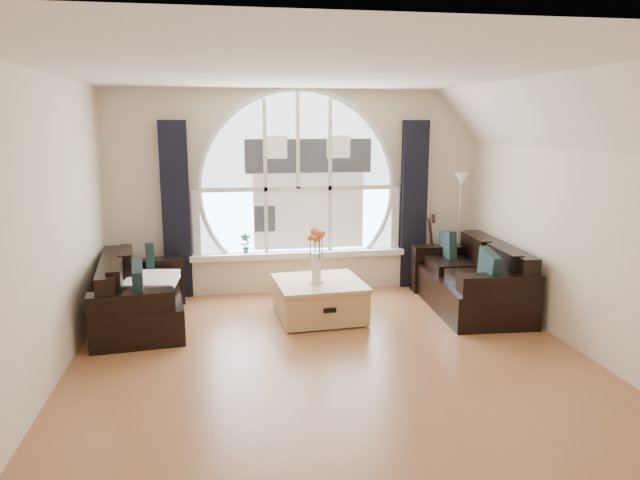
{
  "coord_description": "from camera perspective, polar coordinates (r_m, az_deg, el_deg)",
  "views": [
    {
      "loc": [
        -1.01,
        -5.13,
        2.27
      ],
      "look_at": [
        0.0,
        0.9,
        1.05
      ],
      "focal_mm": 33.17,
      "sensor_mm": 36.0,
      "label": 1
    }
  ],
  "objects": [
    {
      "name": "ground",
      "position": [
        5.7,
        1.52,
        -12.2
      ],
      "size": [
        5.0,
        5.5,
        0.01
      ],
      "primitive_type": "cube",
      "color": "brown",
      "rests_on": "ground"
    },
    {
      "name": "ceiling",
      "position": [
        5.24,
        1.68,
        15.99
      ],
      "size": [
        5.0,
        5.5,
        0.01
      ],
      "primitive_type": "cube",
      "color": "silver",
      "rests_on": "ground"
    },
    {
      "name": "wall_back",
      "position": [
        7.99,
        -2.19,
        4.68
      ],
      "size": [
        5.0,
        0.01,
        2.7
      ],
      "primitive_type": "cube",
      "color": "beige",
      "rests_on": "ground"
    },
    {
      "name": "wall_front",
      "position": [
        2.74,
        12.8,
        -8.63
      ],
      "size": [
        5.0,
        0.01,
        2.7
      ],
      "primitive_type": "cube",
      "color": "beige",
      "rests_on": "ground"
    },
    {
      "name": "wall_left",
      "position": [
        5.42,
        -25.32,
        0.42
      ],
      "size": [
        0.01,
        5.5,
        2.7
      ],
      "primitive_type": "cube",
      "color": "beige",
      "rests_on": "ground"
    },
    {
      "name": "wall_right",
      "position": [
        6.28,
        24.62,
        1.83
      ],
      "size": [
        0.01,
        5.5,
        2.7
      ],
      "primitive_type": "cube",
      "color": "beige",
      "rests_on": "ground"
    },
    {
      "name": "attic_slope",
      "position": [
        6.05,
        23.0,
        11.17
      ],
      "size": [
        0.92,
        5.5,
        0.72
      ],
      "primitive_type": "cube",
      "color": "silver",
      "rests_on": "ground"
    },
    {
      "name": "arched_window",
      "position": [
        7.94,
        -2.18,
        6.62
      ],
      "size": [
        2.6,
        0.06,
        2.15
      ],
      "primitive_type": "cube",
      "color": "silver",
      "rests_on": "wall_back"
    },
    {
      "name": "window_sill",
      "position": [
        8.04,
        -2.05,
        -1.36
      ],
      "size": [
        2.9,
        0.22,
        0.08
      ],
      "primitive_type": "cube",
      "color": "white",
      "rests_on": "wall_back"
    },
    {
      "name": "window_frame",
      "position": [
        7.91,
        -2.15,
        6.61
      ],
      "size": [
        2.76,
        0.08,
        2.15
      ],
      "primitive_type": "cube",
      "color": "white",
      "rests_on": "wall_back"
    },
    {
      "name": "neighbor_house",
      "position": [
        7.95,
        -1.08,
        5.74
      ],
      "size": [
        1.7,
        0.02,
        1.5
      ],
      "primitive_type": "cube",
      "color": "silver",
      "rests_on": "wall_back"
    },
    {
      "name": "curtain_left",
      "position": [
        7.86,
        -13.72,
        2.78
      ],
      "size": [
        0.35,
        0.12,
        2.3
      ],
      "primitive_type": "cube",
      "color": "black",
      "rests_on": "ground"
    },
    {
      "name": "curtain_right",
      "position": [
        8.26,
        9.03,
        3.36
      ],
      "size": [
        0.35,
        0.12,
        2.3
      ],
      "primitive_type": "cube",
      "color": "black",
      "rests_on": "ground"
    },
    {
      "name": "sofa_left",
      "position": [
        7.02,
        -16.87,
        -4.66
      ],
      "size": [
        1.05,
        1.8,
        0.76
      ],
      "primitive_type": "cube",
      "rotation": [
        0.0,
        0.0,
        0.12
      ],
      "color": "black",
      "rests_on": "ground"
    },
    {
      "name": "sofa_right",
      "position": [
        7.52,
        14.22,
        -3.47
      ],
      "size": [
        1.01,
        1.88,
        0.81
      ],
      "primitive_type": "cube",
      "rotation": [
        0.0,
        0.0,
        -0.05
      ],
      "color": "black",
      "rests_on": "ground"
    },
    {
      "name": "coffee_chest",
      "position": [
        6.97,
        -0.09,
        -5.6
      ],
      "size": [
        1.07,
        1.07,
        0.49
      ],
      "primitive_type": "cube",
      "rotation": [
        0.0,
        0.0,
        0.08
      ],
      "color": "#A68552",
      "rests_on": "ground"
    },
    {
      "name": "throw_blanket",
      "position": [
        6.98,
        -15.94,
        -3.84
      ],
      "size": [
        0.61,
        0.61,
        0.1
      ],
      "primitive_type": "cube",
      "rotation": [
        0.0,
        0.0,
        -0.12
      ],
      "color": "silver",
      "rests_on": "sofa_left"
    },
    {
      "name": "vase_flowers",
      "position": [
        6.78,
        -0.37,
        -0.92
      ],
      "size": [
        0.24,
        0.24,
        0.7
      ],
      "primitive_type": "cube",
      "color": "white",
      "rests_on": "coffee_chest"
    },
    {
      "name": "floor_lamp",
      "position": [
        8.34,
        13.25,
        0.83
      ],
      "size": [
        0.24,
        0.24,
        1.6
      ],
      "primitive_type": "cube",
      "color": "#B2B2B2",
      "rests_on": "ground"
    },
    {
      "name": "guitar",
      "position": [
        8.26,
        10.45,
        -1.06
      ],
      "size": [
        0.41,
        0.33,
        1.06
      ],
      "primitive_type": "cube",
      "rotation": [
        0.0,
        0.0,
        0.29
      ],
      "color": "olive",
      "rests_on": "ground"
    },
    {
      "name": "potted_plant",
      "position": [
        7.94,
        -7.22,
        -0.31
      ],
      "size": [
        0.14,
        0.1,
        0.27
      ],
      "primitive_type": "imported",
      "rotation": [
        0.0,
        0.0,
        0.0
      ],
      "color": "#1E6023",
      "rests_on": "window_sill"
    }
  ]
}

